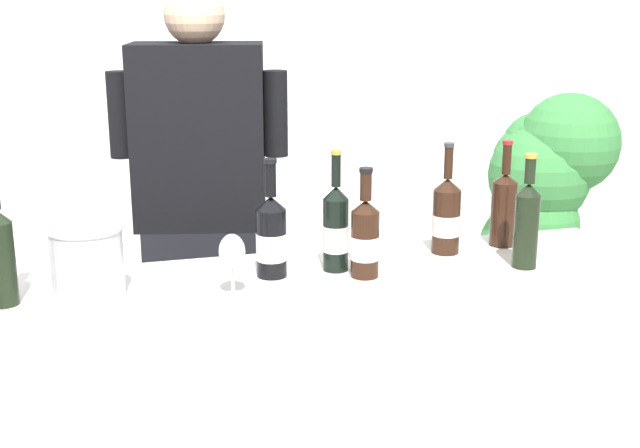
# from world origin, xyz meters

# --- Properties ---
(wall_back) EXTENTS (8.00, 0.10, 2.80)m
(wall_back) POSITION_xyz_m (0.00, 2.60, 1.40)
(wall_back) COLOR silver
(wall_back) RESTS_ON ground_plane
(counter) EXTENTS (2.27, 0.50, 0.95)m
(counter) POSITION_xyz_m (0.00, 0.00, 0.48)
(counter) COLOR beige
(counter) RESTS_ON ground_plane
(wine_bottle_0) EXTENTS (0.09, 0.09, 0.33)m
(wine_bottle_0) POSITION_xyz_m (0.04, 0.04, 1.06)
(wine_bottle_0) COLOR black
(wine_bottle_0) RESTS_ON counter
(wine_bottle_3) EXTENTS (0.09, 0.09, 0.34)m
(wine_bottle_3) POSITION_xyz_m (0.60, 0.11, 1.06)
(wine_bottle_3) COLOR black
(wine_bottle_3) RESTS_ON counter
(wine_bottle_4) EXTENTS (0.08, 0.08, 0.31)m
(wine_bottle_4) POSITION_xyz_m (0.29, -0.03, 1.06)
(wine_bottle_4) COLOR black
(wine_bottle_4) RESTS_ON counter
(wine_bottle_5) EXTENTS (0.07, 0.07, 0.33)m
(wine_bottle_5) POSITION_xyz_m (0.76, -0.08, 1.08)
(wine_bottle_5) COLOR black
(wine_bottle_5) RESTS_ON counter
(wine_bottle_6) EXTENTS (0.08, 0.08, 0.33)m
(wine_bottle_6) POSITION_xyz_m (0.80, 0.14, 1.07)
(wine_bottle_6) COLOR black
(wine_bottle_6) RESTS_ON counter
(wine_bottle_7) EXTENTS (0.07, 0.07, 0.34)m
(wine_bottle_7) POSITION_xyz_m (0.23, 0.04, 1.07)
(wine_bottle_7) COLOR black
(wine_bottle_7) RESTS_ON counter
(wine_glass) EXTENTS (0.07, 0.07, 0.17)m
(wine_glass) POSITION_xyz_m (-0.09, -0.10, 1.06)
(wine_glass) COLOR silver
(wine_glass) RESTS_ON counter
(ice_bucket) EXTENTS (0.19, 0.19, 0.19)m
(ice_bucket) POSITION_xyz_m (-0.45, -0.01, 1.05)
(ice_bucket) COLOR silver
(ice_bucket) RESTS_ON counter
(person_server) EXTENTS (0.58, 0.33, 1.74)m
(person_server) POSITION_xyz_m (-0.07, 0.63, 0.85)
(person_server) COLOR black
(person_server) RESTS_ON ground_plane
(potted_shrub) EXTENTS (0.53, 0.47, 1.33)m
(potted_shrub) POSITION_xyz_m (1.37, 0.89, 0.91)
(potted_shrub) COLOR brown
(potted_shrub) RESTS_ON ground_plane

